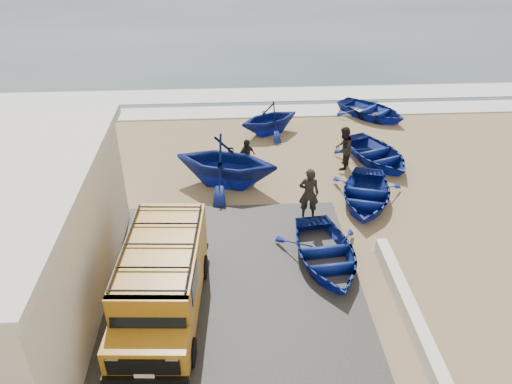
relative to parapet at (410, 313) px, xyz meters
name	(u,v)px	position (x,y,z in m)	size (l,w,h in m)	color
ground	(227,258)	(-5.00, 3.00, -0.28)	(160.00, 160.00, 0.00)	#947C56
slab	(158,304)	(-7.00, 1.00, -0.25)	(12.00, 10.00, 0.05)	#3C3937
surf_line	(225,112)	(-5.00, 15.00, -0.25)	(180.00, 1.60, 0.06)	white
surf_wash	(225,95)	(-5.00, 17.50, -0.26)	(180.00, 2.20, 0.04)	white
parapet	(410,313)	(0.00, 0.00, 0.00)	(0.35, 6.00, 0.55)	silver
van	(162,279)	(-6.76, 0.74, 0.91)	(2.36, 5.28, 2.21)	#BD7F1C
boat_near_left	(325,253)	(-1.90, 2.54, 0.13)	(2.76, 3.86, 0.80)	navy
boat_near_right	(366,194)	(0.24, 5.98, 0.12)	(2.70, 3.79, 0.78)	navy
boat_mid_left	(226,161)	(-4.98, 7.61, 0.81)	(3.54, 4.10, 2.16)	navy
boat_mid_right	(377,154)	(1.51, 9.16, 0.12)	(2.73, 3.82, 0.79)	navy
boat_far_left	(269,118)	(-2.88, 12.35, 0.52)	(2.60, 3.02, 1.59)	navy
boat_far_right	(372,110)	(2.54, 13.97, 0.11)	(2.64, 3.70, 0.77)	navy
fisherman_front	(309,193)	(-2.07, 5.17, 0.72)	(0.72, 0.48, 1.98)	black
fisherman_middle	(343,148)	(-0.08, 8.73, 0.65)	(0.90, 0.70, 1.86)	black
fisherman_back	(246,157)	(-4.14, 8.45, 0.51)	(0.92, 0.38, 1.57)	black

